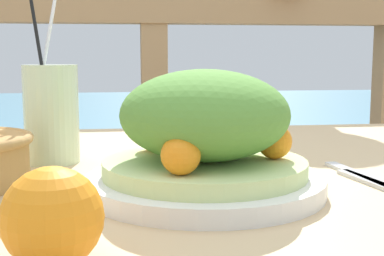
{
  "coord_description": "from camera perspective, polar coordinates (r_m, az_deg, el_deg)",
  "views": [
    {
      "loc": [
        -0.09,
        -0.65,
        0.92
      ],
      "look_at": [
        -0.0,
        0.03,
        0.82
      ],
      "focal_mm": 50.0,
      "sensor_mm": 36.0,
      "label": 1
    }
  ],
  "objects": [
    {
      "name": "sea_backdrop",
      "position": [
        4.02,
        -6.27,
        -1.68
      ],
      "size": [
        12.0,
        4.0,
        0.48
      ],
      "color": "#568EA8",
      "rests_on": "ground_plane"
    },
    {
      "name": "knife",
      "position": [
        0.71,
        17.92,
        -5.07
      ],
      "size": [
        0.03,
        0.18,
        0.0
      ],
      "color": "silver",
      "rests_on": "patio_table"
    },
    {
      "name": "railing_fence",
      "position": [
        1.48,
        -4.03,
        1.24
      ],
      "size": [
        2.8,
        0.08,
        1.09
      ],
      "color": "#937551",
      "rests_on": "ground_plane"
    },
    {
      "name": "patio_table",
      "position": [
        0.71,
        0.43,
        -13.5
      ],
      "size": [
        1.0,
        0.93,
        0.76
      ],
      "color": "tan",
      "rests_on": "ground_plane"
    },
    {
      "name": "drink_glass",
      "position": [
        0.79,
        -14.78,
        1.51
      ],
      "size": [
        0.08,
        0.08,
        0.25
      ],
      "color": "beige",
      "rests_on": "patio_table"
    },
    {
      "name": "orange_near_basket",
      "position": [
        0.41,
        -14.67,
        -9.24
      ],
      "size": [
        0.08,
        0.08,
        0.08
      ],
      "color": "orange",
      "rests_on": "patio_table"
    },
    {
      "name": "salad_plate",
      "position": [
        0.6,
        1.22,
        -1.28
      ],
      "size": [
        0.27,
        0.27,
        0.14
      ],
      "color": "silver",
      "rests_on": "patio_table"
    }
  ]
}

